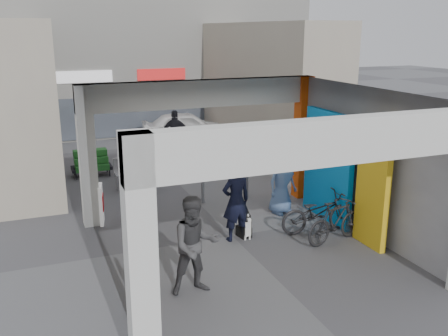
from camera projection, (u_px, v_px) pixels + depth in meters
name	position (u px, v px, depth m)	size (l,w,h in m)	color
ground	(232.00, 236.00, 11.86)	(90.00, 90.00, 0.00)	#5C5C61
arcade_canopy	(270.00, 147.00, 10.70)	(6.40, 6.45, 6.40)	silver
far_building	(118.00, 46.00, 23.33)	(18.00, 4.08, 8.00)	white
plaza_bldg_left	(18.00, 100.00, 16.32)	(2.00, 9.00, 5.00)	#A79E8A
plaza_bldg_right	(265.00, 89.00, 19.50)	(2.00, 9.00, 5.00)	#A79E8A
bollard_left	(144.00, 192.00, 13.49)	(0.09, 0.09, 0.99)	#919499
bollard_center	(203.00, 186.00, 14.00)	(0.09, 0.09, 0.99)	#919499
bollard_right	(247.00, 183.00, 14.58)	(0.09, 0.09, 0.84)	#919499
advert_board_near	(139.00, 285.00, 8.57)	(0.10, 0.55, 1.00)	white
advert_board_far	(101.00, 204.00, 12.53)	(0.18, 0.56, 1.00)	white
cafe_set	(136.00, 173.00, 15.81)	(1.61, 1.30, 0.97)	#95959A
produce_stand	(92.00, 166.00, 16.66)	(1.31, 0.71, 0.86)	black
crate_stack	(171.00, 147.00, 19.63)	(0.56, 0.51, 0.56)	#195017
border_collie	(245.00, 227.00, 11.69)	(0.25, 0.50, 0.69)	black
man_with_dog	(236.00, 201.00, 11.41)	(0.69, 0.45, 1.89)	black
man_back_turned	(195.00, 245.00, 9.10)	(0.91, 0.71, 1.88)	#434346
man_elderly	(282.00, 181.00, 13.16)	(0.86, 0.56, 1.75)	#5472A4
man_crates	(176.00, 134.00, 18.91)	(1.07, 0.44, 1.82)	black
bicycle_front	(318.00, 212.00, 11.99)	(0.66, 1.89, 0.99)	black
bicycle_rear	(336.00, 221.00, 11.41)	(0.47, 1.67, 1.01)	black
white_van	(187.00, 127.00, 21.62)	(1.56, 3.88, 1.32)	white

